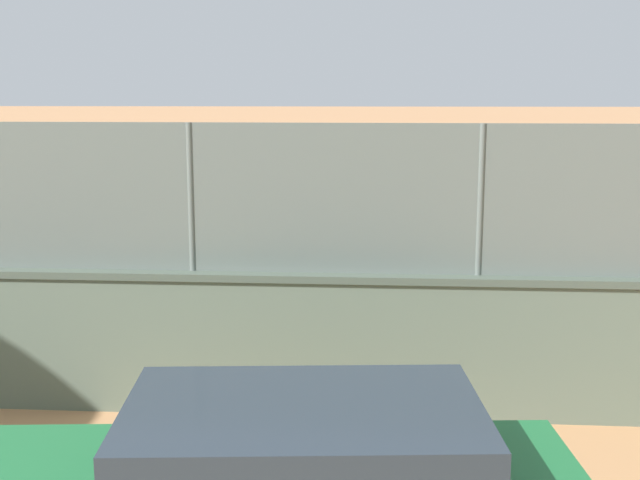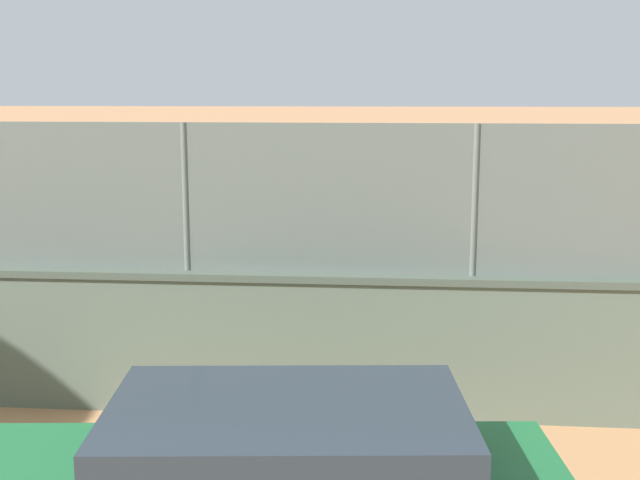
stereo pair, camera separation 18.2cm
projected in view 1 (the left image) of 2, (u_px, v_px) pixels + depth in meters
name	position (u px, v px, depth m)	size (l,w,h in m)	color
ground_plane	(437.00, 247.00, 18.76)	(260.00, 260.00, 0.00)	tan
player_near_wall_returning	(257.00, 206.00, 18.50)	(1.14, 0.72, 1.62)	#591919
player_at_service_line	(188.00, 229.00, 15.83)	(0.87, 0.68, 1.53)	#B2B2B2
sports_ball	(247.00, 260.00, 16.99)	(0.12, 0.12, 0.12)	orange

